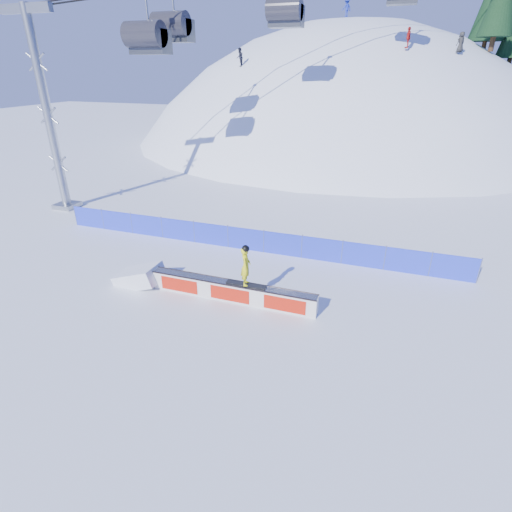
% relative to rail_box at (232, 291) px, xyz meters
% --- Properties ---
extents(ground, '(160.00, 160.00, 0.00)m').
position_rel_rail_box_xyz_m(ground, '(-1.23, 0.42, -0.42)').
color(ground, white).
rests_on(ground, ground).
extents(snow_hill, '(64.00, 64.00, 64.00)m').
position_rel_rail_box_xyz_m(snow_hill, '(-1.23, 42.42, -18.42)').
color(snow_hill, white).
rests_on(snow_hill, ground).
extents(safety_fence, '(22.05, 0.05, 1.30)m').
position_rel_rail_box_xyz_m(safety_fence, '(-1.23, 4.92, 0.18)').
color(safety_fence, '#2135D3').
rests_on(safety_fence, ground).
extents(rail_box, '(7.11, 0.53, 0.85)m').
position_rel_rail_box_xyz_m(rail_box, '(0.00, 0.00, 0.00)').
color(rail_box, silver).
rests_on(rail_box, ground).
extents(snow_ramp, '(2.12, 1.33, 1.32)m').
position_rel_rail_box_xyz_m(snow_ramp, '(-4.45, 0.02, -0.42)').
color(snow_ramp, white).
rests_on(snow_ramp, ground).
extents(snowboarder, '(1.66, 0.66, 1.73)m').
position_rel_rail_box_xyz_m(snowboarder, '(0.63, -0.00, 1.29)').
color(snowboarder, black).
rests_on(snowboarder, rail_box).
extents(distant_skiers, '(20.56, 10.87, 6.47)m').
position_rel_rail_box_xyz_m(distant_skiers, '(-0.02, 31.57, 11.26)').
color(distant_skiers, black).
rests_on(distant_skiers, ground).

